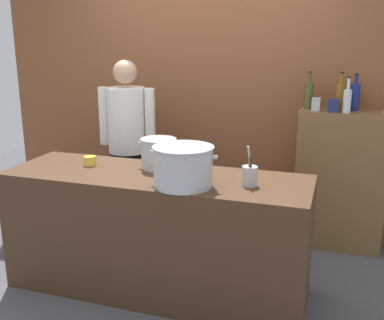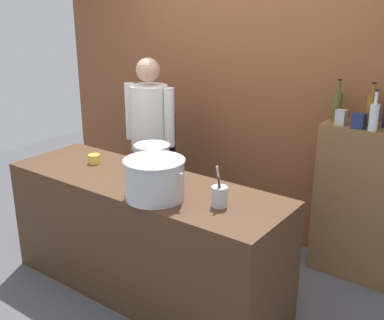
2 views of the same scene
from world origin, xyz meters
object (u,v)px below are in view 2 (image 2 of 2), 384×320
(chef, at_px, (150,135))
(stockpot_large, at_px, (155,179))
(wine_bottle_olive, at_px, (337,106))
(spice_tin_silver, at_px, (341,117))
(spice_tin_navy, at_px, (359,121))
(stockpot_small, at_px, (152,159))
(butter_jar, at_px, (94,159))
(wine_bottle_clear, at_px, (374,116))
(wine_bottle_amber, at_px, (371,110))
(utensil_crock, at_px, (220,196))

(chef, relative_size, stockpot_large, 3.61)
(wine_bottle_olive, xyz_separation_m, spice_tin_silver, (0.07, -0.09, -0.06))
(spice_tin_navy, bearing_deg, wine_bottle_olive, 149.44)
(stockpot_small, relative_size, butter_jar, 3.52)
(butter_jar, relative_size, spice_tin_navy, 0.85)
(wine_bottle_olive, relative_size, wine_bottle_clear, 1.09)
(wine_bottle_olive, distance_m, spice_tin_silver, 0.13)
(wine_bottle_amber, distance_m, spice_tin_navy, 0.14)
(utensil_crock, bearing_deg, stockpot_small, 164.91)
(stockpot_small, bearing_deg, stockpot_large, -47.21)
(stockpot_small, distance_m, utensil_crock, 0.75)
(butter_jar, xyz_separation_m, wine_bottle_amber, (1.77, 1.14, 0.43))
(butter_jar, xyz_separation_m, spice_tin_navy, (1.72, 1.02, 0.36))
(stockpot_large, bearing_deg, wine_bottle_olive, 64.22)
(wine_bottle_olive, relative_size, spice_tin_silver, 2.93)
(wine_bottle_amber, bearing_deg, wine_bottle_olive, 178.16)
(wine_bottle_olive, bearing_deg, wine_bottle_amber, -1.84)
(wine_bottle_clear, xyz_separation_m, spice_tin_silver, (-0.25, 0.04, -0.05))
(chef, relative_size, wine_bottle_amber, 5.10)
(wine_bottle_olive, distance_m, wine_bottle_amber, 0.26)
(chef, xyz_separation_m, spice_tin_silver, (1.61, 0.35, 0.33))
(wine_bottle_olive, xyz_separation_m, spice_tin_navy, (0.21, -0.13, -0.06))
(wine_bottle_amber, xyz_separation_m, wine_bottle_clear, (0.06, -0.13, -0.02))
(chef, distance_m, spice_tin_navy, 1.81)
(butter_jar, bearing_deg, spice_tin_silver, 33.76)
(stockpot_small, relative_size, wine_bottle_amber, 1.01)
(wine_bottle_olive, bearing_deg, spice_tin_navy, -30.56)
(utensil_crock, bearing_deg, wine_bottle_amber, 67.33)
(utensil_crock, relative_size, wine_bottle_clear, 0.90)
(stockpot_large, height_order, utensil_crock, utensil_crock)
(stockpot_large, xyz_separation_m, stockpot_small, (-0.31, 0.34, -0.02))
(stockpot_small, height_order, spice_tin_silver, spice_tin_silver)
(stockpot_small, xyz_separation_m, wine_bottle_amber, (1.24, 1.04, 0.35))
(stockpot_large, height_order, wine_bottle_clear, wine_bottle_clear)
(stockpot_large, bearing_deg, butter_jar, 164.02)
(stockpot_large, height_order, butter_jar, stockpot_large)
(chef, relative_size, wine_bottle_olive, 5.15)
(spice_tin_silver, bearing_deg, spice_tin_navy, -12.82)
(wine_bottle_olive, height_order, spice_tin_navy, wine_bottle_olive)
(chef, distance_m, utensil_crock, 1.51)
(wine_bottle_olive, bearing_deg, butter_jar, -142.74)
(stockpot_large, height_order, wine_bottle_olive, wine_bottle_olive)
(chef, bearing_deg, spice_tin_navy, -173.59)
(wine_bottle_clear, bearing_deg, butter_jar, -150.94)
(butter_jar, bearing_deg, wine_bottle_olive, 37.26)
(stockpot_small, height_order, wine_bottle_amber, wine_bottle_amber)
(butter_jar, bearing_deg, wine_bottle_clear, 29.06)
(spice_tin_silver, height_order, spice_tin_navy, same)
(chef, distance_m, stockpot_large, 1.28)
(stockpot_small, relative_size, spice_tin_silver, 3.00)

